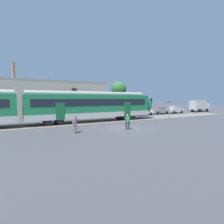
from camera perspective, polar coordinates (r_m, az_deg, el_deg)
ground_plane at (r=19.89m, az=4.59°, el=-5.20°), size 160.00×160.00×0.00m
track_bed at (r=23.47m, az=-31.86°, el=-4.36°), size 80.00×4.40×0.01m
commuter_train at (r=23.26m, az=-25.96°, el=1.35°), size 38.05×3.07×4.73m
pedestrian_grey at (r=17.15m, az=-12.01°, el=-3.47°), size 0.50×0.71×1.67m
pedestrian_green at (r=18.81m, az=5.17°, el=-2.71°), size 0.71×0.51×1.67m
parked_car_white at (r=35.39m, az=10.13°, el=0.23°), size 4.02×1.80×1.54m
parked_car_grey at (r=39.05m, az=15.34°, el=0.53°), size 4.09×1.94×1.54m
parked_car_silver at (r=42.04m, az=19.88°, el=0.69°), size 4.01×1.77×1.54m
box_truck at (r=49.05m, az=26.60°, el=1.91°), size 5.31×2.24×2.82m
crossing_signal at (r=29.85m, az=18.10°, el=1.68°), size 0.96×0.22×3.00m
background_building at (r=33.21m, az=-18.96°, el=3.98°), size 19.74×5.00×9.20m
street_tree_right at (r=39.63m, az=2.21°, el=7.36°), size 3.45×3.45×7.11m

